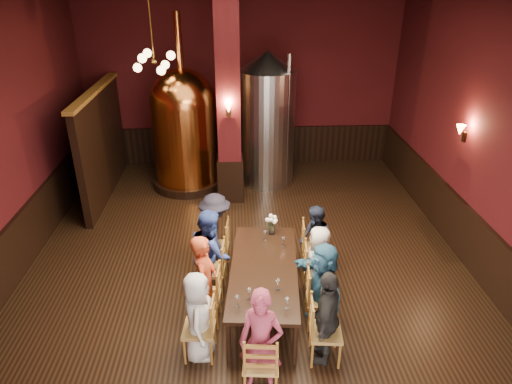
{
  "coord_description": "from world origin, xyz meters",
  "views": [
    {
      "loc": [
        -0.17,
        -6.72,
        4.82
      ],
      "look_at": [
        0.16,
        0.2,
        1.41
      ],
      "focal_mm": 32.0,
      "sensor_mm": 36.0,
      "label": 1
    }
  ],
  "objects_px": {
    "dining_table": "(264,271)",
    "person_1": "(205,281)",
    "person_2": "(211,253)",
    "person_0": "(198,316)",
    "rose_vase": "(272,222)",
    "copper_kettle": "(185,128)",
    "steel_vessel": "(267,120)"
  },
  "relations": [
    {
      "from": "dining_table",
      "to": "person_2",
      "type": "bearing_deg",
      "value": 158.78
    },
    {
      "from": "person_2",
      "to": "rose_vase",
      "type": "xyz_separation_m",
      "value": [
        1.01,
        0.59,
        0.21
      ]
    },
    {
      "from": "dining_table",
      "to": "copper_kettle",
      "type": "distance_m",
      "value": 4.96
    },
    {
      "from": "person_0",
      "to": "rose_vase",
      "type": "height_order",
      "value": "person_0"
    },
    {
      "from": "person_2",
      "to": "dining_table",
      "type": "bearing_deg",
      "value": -131.29
    },
    {
      "from": "copper_kettle",
      "to": "steel_vessel",
      "type": "bearing_deg",
      "value": 4.01
    },
    {
      "from": "person_0",
      "to": "steel_vessel",
      "type": "xyz_separation_m",
      "value": [
        1.3,
        5.7,
        0.93
      ]
    },
    {
      "from": "person_1",
      "to": "person_2",
      "type": "height_order",
      "value": "person_2"
    },
    {
      "from": "dining_table",
      "to": "steel_vessel",
      "type": "relative_size",
      "value": 0.78
    },
    {
      "from": "person_2",
      "to": "copper_kettle",
      "type": "distance_m",
      "value": 4.36
    },
    {
      "from": "rose_vase",
      "to": "copper_kettle",
      "type": "bearing_deg",
      "value": 115.76
    },
    {
      "from": "copper_kettle",
      "to": "rose_vase",
      "type": "relative_size",
      "value": 11.3
    },
    {
      "from": "person_1",
      "to": "rose_vase",
      "type": "xyz_separation_m",
      "value": [
        1.07,
        1.24,
        0.24
      ]
    },
    {
      "from": "dining_table",
      "to": "person_1",
      "type": "distance_m",
      "value": 0.91
    },
    {
      "from": "copper_kettle",
      "to": "person_1",
      "type": "bearing_deg",
      "value": -81.95
    },
    {
      "from": "person_2",
      "to": "steel_vessel",
      "type": "bearing_deg",
      "value": -30.36
    },
    {
      "from": "rose_vase",
      "to": "dining_table",
      "type": "bearing_deg",
      "value": -101.15
    },
    {
      "from": "person_1",
      "to": "person_2",
      "type": "bearing_deg",
      "value": 1.94
    },
    {
      "from": "person_2",
      "to": "steel_vessel",
      "type": "relative_size",
      "value": 0.48
    },
    {
      "from": "dining_table",
      "to": "person_0",
      "type": "distance_m",
      "value": 1.31
    },
    {
      "from": "dining_table",
      "to": "person_1",
      "type": "height_order",
      "value": "person_1"
    },
    {
      "from": "person_0",
      "to": "person_1",
      "type": "distance_m",
      "value": 0.67
    },
    {
      "from": "dining_table",
      "to": "copper_kettle",
      "type": "height_order",
      "value": "copper_kettle"
    },
    {
      "from": "dining_table",
      "to": "steel_vessel",
      "type": "xyz_separation_m",
      "value": [
        0.37,
        4.77,
        0.9
      ]
    },
    {
      "from": "person_1",
      "to": "copper_kettle",
      "type": "xyz_separation_m",
      "value": [
        -0.69,
        4.89,
        0.72
      ]
    },
    {
      "from": "person_1",
      "to": "steel_vessel",
      "type": "distance_m",
      "value": 5.25
    },
    {
      "from": "person_0",
      "to": "person_2",
      "type": "distance_m",
      "value": 1.33
    },
    {
      "from": "copper_kettle",
      "to": "rose_vase",
      "type": "bearing_deg",
      "value": -64.24
    },
    {
      "from": "person_1",
      "to": "rose_vase",
      "type": "relative_size",
      "value": 4.17
    },
    {
      "from": "dining_table",
      "to": "person_0",
      "type": "relative_size",
      "value": 1.87
    },
    {
      "from": "dining_table",
      "to": "person_1",
      "type": "relative_size",
      "value": 1.67
    },
    {
      "from": "person_1",
      "to": "rose_vase",
      "type": "distance_m",
      "value": 1.66
    }
  ]
}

